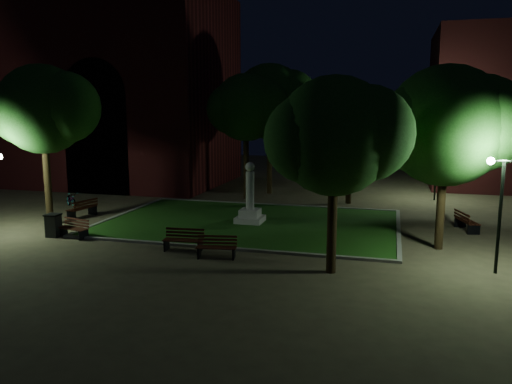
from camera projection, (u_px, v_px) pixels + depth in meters
ground at (239, 232)px, 24.58m from camera, size 80.00×80.00×0.00m
lawn at (250, 223)px, 26.47m from camera, size 15.00×10.00×0.08m
lawn_kerb at (250, 222)px, 26.47m from camera, size 15.40×10.40×0.12m
monument at (250, 206)px, 26.32m from camera, size 1.40×1.40×3.20m
building_main at (103, 92)px, 40.61m from camera, size 20.00×12.00×15.00m
tree_west at (44, 109)px, 25.18m from camera, size 5.55×4.53×8.26m
tree_north_wl at (247, 108)px, 32.80m from camera, size 5.45×4.45×8.33m
tree_north_er at (352, 121)px, 31.20m from camera, size 5.72×4.67×7.62m
tree_ne at (447, 129)px, 28.89m from camera, size 5.70×4.65×7.18m
tree_east at (449, 126)px, 20.78m from camera, size 6.25×5.10×7.86m
tree_se at (337, 136)px, 17.70m from camera, size 5.29×4.31×7.21m
tree_far_north at (271, 102)px, 34.86m from camera, size 6.47×5.28×9.16m
lamppost_se at (502, 193)px, 17.96m from camera, size 1.18×0.28×4.31m
lamppost_nw at (129, 150)px, 37.84m from camera, size 1.18×0.28×4.13m
lamppost_ne at (437, 151)px, 32.75m from camera, size 1.18×0.28×4.69m
bench_near_left at (184, 240)px, 21.34m from camera, size 1.76×0.75×0.94m
bench_near_right at (217, 248)px, 20.32m from camera, size 1.70×0.84×0.89m
bench_west_near at (74, 229)px, 23.56m from camera, size 1.70×0.91×0.89m
bench_left_side at (83, 209)px, 27.92m from camera, size 0.95×1.91×1.00m
bench_right_side at (466, 222)px, 24.82m from camera, size 1.08×1.86×0.96m
trash_bin at (53, 225)px, 23.67m from camera, size 0.68×0.68×1.10m
bicycle at (71, 200)px, 30.85m from camera, size 1.78×1.61×0.94m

